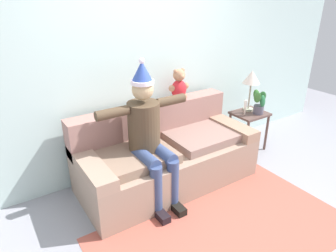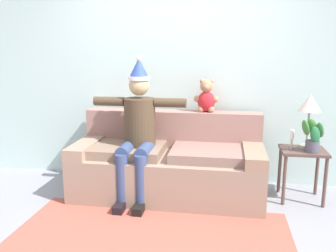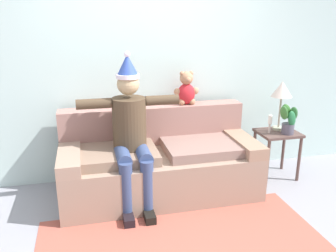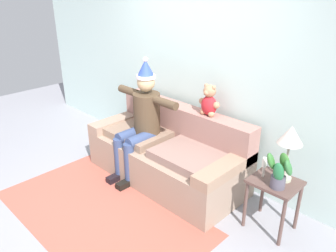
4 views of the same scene
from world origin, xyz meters
name	(u,v)px [view 4 (image 4 of 4)]	position (x,y,z in m)	size (l,w,h in m)	color
ground_plane	(106,210)	(0.00, 0.00, 0.00)	(10.00, 10.00, 0.00)	gray
back_wall	(198,69)	(0.00, 1.55, 1.35)	(7.00, 0.10, 2.70)	silver
couch	(168,153)	(0.00, 1.01, 0.35)	(2.07, 0.93, 0.90)	gray
person_seated	(141,118)	(-0.31, 0.84, 0.79)	(1.02, 0.77, 1.55)	#4E3B29
teddy_bear	(209,101)	(0.39, 1.30, 1.07)	(0.29, 0.17, 0.38)	red
side_table	(274,190)	(1.44, 1.05, 0.46)	(0.46, 0.40, 0.57)	brown
table_lamp	(291,138)	(1.49, 1.13, 1.03)	(0.24, 0.24, 0.58)	#B4BB9C
potted_plant	(280,171)	(1.51, 0.96, 0.74)	(0.28, 0.22, 0.36)	#55515F
candle_tall	(264,165)	(1.32, 1.03, 0.70)	(0.04, 0.04, 0.22)	beige
area_rug	(101,212)	(0.00, -0.06, 0.00)	(2.46, 1.40, 0.01)	#B35646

